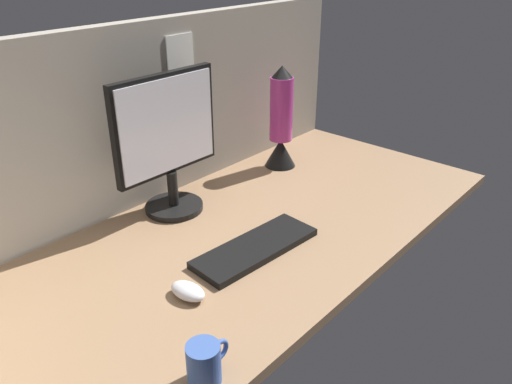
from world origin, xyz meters
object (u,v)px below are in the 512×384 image
object	(u,v)px
keyboard	(255,248)
mouse	(188,291)
monitor	(167,140)
lava_lamp	(281,126)
mug_ceramic_blue	(205,363)

from	to	relation	value
keyboard	mouse	world-z (taller)	mouse
monitor	mouse	world-z (taller)	monitor
monitor	lava_lamp	distance (cm)	49.59
monitor	mouse	distance (cm)	50.02
monitor	keyboard	xyz separation A→B (cm)	(-0.86, -35.61, -22.17)
monitor	lava_lamp	size ratio (longest dim) A/B	1.14
keyboard	mouse	bearing A→B (deg)	-173.31
keyboard	mug_ceramic_blue	size ratio (longest dim) A/B	3.74
lava_lamp	monitor	bearing A→B (deg)	175.48
mug_ceramic_blue	mouse	bearing A→B (deg)	55.69
mug_ceramic_blue	lava_lamp	distance (cm)	105.75
mouse	lava_lamp	distance (cm)	83.25
monitor	mouse	xyz separation A→B (cm)	(-26.33, -36.72, -21.47)
mouse	lava_lamp	size ratio (longest dim) A/B	0.26
mug_ceramic_blue	lava_lamp	xyz separation A→B (cm)	(89.94, 54.45, 11.34)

